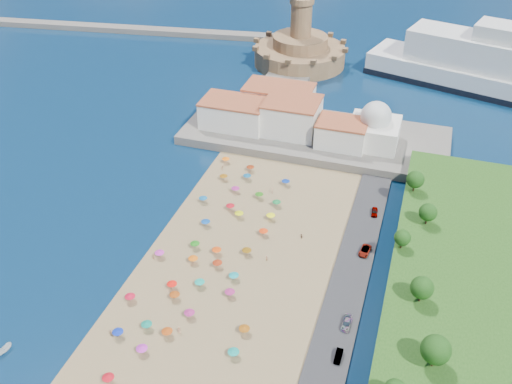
% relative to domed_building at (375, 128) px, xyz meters
% --- Properties ---
extents(ground, '(700.00, 700.00, 0.00)m').
position_rel_domed_building_xyz_m(ground, '(-30.00, -71.00, -8.97)').
color(ground, '#071938').
rests_on(ground, ground).
extents(terrace, '(90.00, 36.00, 3.00)m').
position_rel_domed_building_xyz_m(terrace, '(-20.00, 2.00, -7.47)').
color(terrace, '#59544C').
rests_on(terrace, ground).
extents(jetty, '(18.00, 70.00, 2.40)m').
position_rel_domed_building_xyz_m(jetty, '(-42.00, 37.00, -7.77)').
color(jetty, '#59544C').
rests_on(jetty, ground).
extents(breakwater, '(199.03, 34.77, 2.60)m').
position_rel_domed_building_xyz_m(breakwater, '(-140.00, 82.00, -7.67)').
color(breakwater, '#59544C').
rests_on(breakwater, ground).
extents(waterfront_buildings, '(57.00, 29.00, 11.00)m').
position_rel_domed_building_xyz_m(waterfront_buildings, '(-33.05, 2.64, -1.10)').
color(waterfront_buildings, silver).
rests_on(waterfront_buildings, terrace).
extents(domed_building, '(16.00, 16.00, 15.00)m').
position_rel_domed_building_xyz_m(domed_building, '(0.00, 0.00, 0.00)').
color(domed_building, silver).
rests_on(domed_building, terrace).
extents(fortress, '(40.00, 40.00, 32.40)m').
position_rel_domed_building_xyz_m(fortress, '(-42.00, 67.00, -2.29)').
color(fortress, olive).
rests_on(fortress, ground).
extents(beach_parasols, '(31.76, 117.22, 2.20)m').
position_rel_domed_building_xyz_m(beach_parasols, '(-31.01, -81.98, -6.83)').
color(beach_parasols, gray).
rests_on(beach_parasols, beach).
extents(beachgoers, '(35.03, 98.01, 1.88)m').
position_rel_domed_building_xyz_m(beachgoers, '(-29.67, -78.60, -7.85)').
color(beachgoers, tan).
rests_on(beachgoers, beach).
extents(parked_cars, '(3.09, 81.60, 1.43)m').
position_rel_domed_building_xyz_m(parked_cars, '(6.00, -68.94, -7.58)').
color(parked_cars, gray).
rests_on(parked_cars, promenade).
extents(hillside_trees, '(14.58, 106.51, 7.58)m').
position_rel_domed_building_xyz_m(hillside_trees, '(18.83, -85.07, 1.09)').
color(hillside_trees, '#382314').
rests_on(hillside_trees, hillside).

